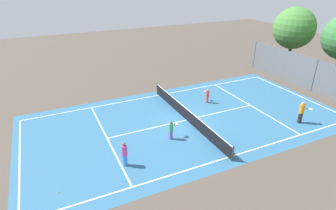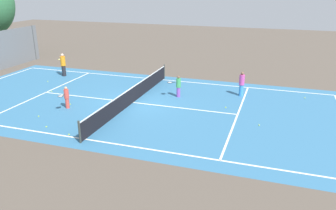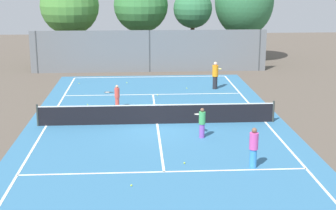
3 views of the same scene
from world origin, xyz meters
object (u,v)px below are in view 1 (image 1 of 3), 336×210
at_px(player_0, 207,96).
at_px(player_3, 171,130).
at_px(tennis_ball_6, 58,192).
at_px(player_2, 302,112).
at_px(tennis_ball_2, 122,141).
at_px(tennis_ball_3, 204,94).
at_px(tennis_ball_4, 212,104).
at_px(tennis_ball_5, 186,93).
at_px(tennis_ball_8, 169,94).
at_px(player_1, 125,154).
at_px(tennis_ball_1, 245,81).
at_px(tennis_ball_7, 267,92).
at_px(tennis_ball_0, 86,134).
at_px(tennis_ball_9, 283,112).
at_px(tennis_ball_10, 250,107).

xyz_separation_m(player_0, player_3, (4.08, -5.56, 0.04)).
relative_size(player_0, tennis_ball_6, 19.93).
relative_size(player_2, tennis_ball_2, 27.14).
bearing_deg(tennis_ball_3, tennis_ball_4, -12.97).
relative_size(player_2, tennis_ball_3, 27.14).
distance_m(tennis_ball_5, tennis_ball_8, 1.69).
relative_size(player_1, tennis_ball_1, 24.39).
xyz_separation_m(player_2, tennis_ball_4, (-5.69, -4.34, -0.89)).
bearing_deg(tennis_ball_7, player_0, -93.76).
relative_size(tennis_ball_5, tennis_ball_6, 1.00).
bearing_deg(tennis_ball_5, player_3, -35.79).
distance_m(tennis_ball_0, tennis_ball_3, 11.91).
bearing_deg(player_1, tennis_ball_1, 117.75).
relative_size(player_1, player_2, 0.90).
xyz_separation_m(player_3, tennis_ball_3, (-5.78, 6.28, -0.69)).
relative_size(tennis_ball_6, tennis_ball_9, 1.00).
bearing_deg(tennis_ball_0, tennis_ball_10, 83.79).
bearing_deg(player_3, tennis_ball_3, 132.63).
distance_m(player_3, tennis_ball_9, 10.30).
bearing_deg(tennis_ball_8, player_0, 35.07).
height_order(tennis_ball_9, tennis_ball_10, same).
bearing_deg(tennis_ball_4, tennis_ball_1, 117.77).
bearing_deg(tennis_ball_0, tennis_ball_2, 44.90).
bearing_deg(tennis_ball_8, tennis_ball_3, 62.93).
distance_m(tennis_ball_7, tennis_ball_8, 9.66).
relative_size(tennis_ball_5, tennis_ball_9, 1.00).
distance_m(tennis_ball_5, tennis_ball_10, 6.25).
relative_size(tennis_ball_2, tennis_ball_10, 1.00).
distance_m(player_0, tennis_ball_9, 6.48).
relative_size(player_1, tennis_ball_10, 24.39).
xyz_separation_m(tennis_ball_3, tennis_ball_10, (4.10, 2.16, 0.00)).
xyz_separation_m(tennis_ball_2, tennis_ball_9, (1.43, 13.55, 0.00)).
distance_m(tennis_ball_9, tennis_ball_10, 2.72).
height_order(player_3, tennis_ball_0, player_3).
distance_m(player_2, tennis_ball_10, 4.28).
bearing_deg(tennis_ball_9, player_1, -85.16).
bearing_deg(tennis_ball_1, tennis_ball_3, -79.11).
relative_size(tennis_ball_5, tennis_ball_10, 1.00).
xyz_separation_m(tennis_ball_4, tennis_ball_5, (-3.33, -0.81, 0.00)).
xyz_separation_m(tennis_ball_8, tennis_ball_9, (7.61, 6.97, 0.00)).
height_order(tennis_ball_3, tennis_ball_6, same).
bearing_deg(tennis_ball_1, tennis_ball_5, -89.54).
distance_m(tennis_ball_2, tennis_ball_8, 9.04).
bearing_deg(player_1, tennis_ball_9, 94.84).
height_order(tennis_ball_0, tennis_ball_1, same).
bearing_deg(player_3, player_2, 77.93).
bearing_deg(tennis_ball_1, player_0, -66.86).
height_order(tennis_ball_2, tennis_ball_9, same).
bearing_deg(tennis_ball_10, tennis_ball_6, -76.27).
height_order(player_2, tennis_ball_9, player_2).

